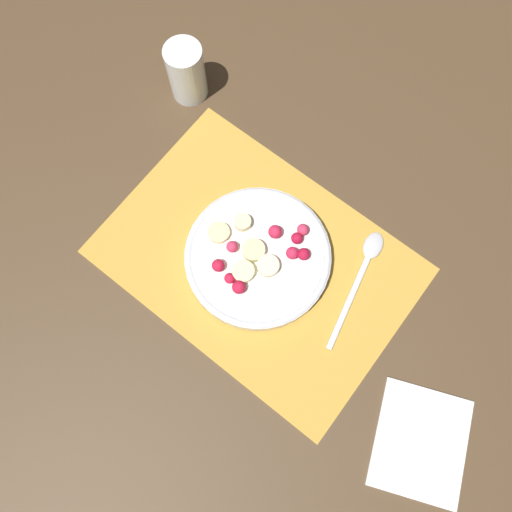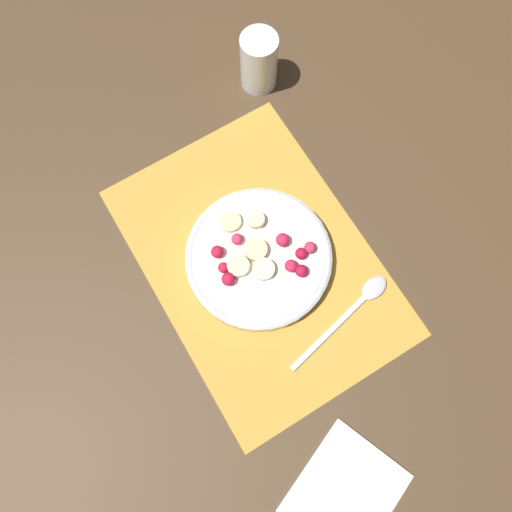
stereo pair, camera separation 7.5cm
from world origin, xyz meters
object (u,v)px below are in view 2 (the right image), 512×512
object	(u,v)px
spoon	(359,303)
napkin	(345,494)
fruit_bowl	(256,259)
drinking_glass	(259,62)

from	to	relation	value
spoon	napkin	bearing A→B (deg)	-140.47
fruit_bowl	napkin	distance (m)	0.36
napkin	drinking_glass	bearing A→B (deg)	159.04
fruit_bowl	spoon	bearing A→B (deg)	36.11
spoon	drinking_glass	size ratio (longest dim) A/B	1.93
fruit_bowl	spoon	xyz separation A→B (m)	(0.14, 0.10, -0.01)
drinking_glass	fruit_bowl	bearing A→B (deg)	-31.95
drinking_glass	spoon	bearing A→B (deg)	-10.23
fruit_bowl	drinking_glass	distance (m)	0.34
fruit_bowl	drinking_glass	size ratio (longest dim) A/B	2.15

